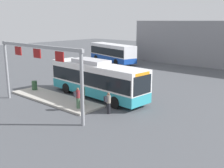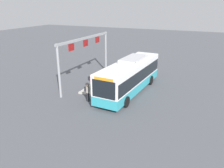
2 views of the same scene
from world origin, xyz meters
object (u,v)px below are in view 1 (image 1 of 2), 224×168
object	(u,v)px
bus_background_left	(112,52)
person_waiting_near	(83,94)
person_boarding	(108,102)
bus_main	(97,78)
trash_bin	(34,85)
person_waiting_mid	(78,97)

from	to	relation	value
bus_background_left	person_waiting_near	xyz separation A→B (m)	(14.16, -19.69, -0.73)
bus_background_left	person_boarding	size ratio (longest dim) A/B	6.36
person_boarding	bus_background_left	bearing A→B (deg)	62.19
bus_main	person_waiting_near	bearing A→B (deg)	-64.38
bus_main	bus_background_left	xyz separation A→B (m)	(-13.03, 16.92, -0.03)
person_boarding	person_waiting_near	xyz separation A→B (m)	(-2.75, -0.07, 0.16)
person_waiting_near	trash_bin	size ratio (longest dim) A/B	1.86
bus_main	person_waiting_near	world-z (taller)	bus_main
person_waiting_near	person_waiting_mid	size ratio (longest dim) A/B	1.00
person_waiting_near	trash_bin	distance (m)	7.32
bus_background_left	trash_bin	world-z (taller)	bus_background_left
person_boarding	bus_main	bearing A→B (deg)	76.54
person_waiting_near	bus_background_left	bearing A→B (deg)	2.63
person_boarding	person_waiting_near	bearing A→B (deg)	112.91
bus_background_left	person_boarding	bearing A→B (deg)	145.88
bus_background_left	person_waiting_mid	xyz separation A→B (m)	(14.53, -20.60, -0.73)
bus_main	bus_background_left	size ratio (longest dim) A/B	1.02
person_waiting_mid	trash_bin	world-z (taller)	person_waiting_mid
bus_background_left	person_waiting_near	world-z (taller)	bus_background_left
person_boarding	person_waiting_near	world-z (taller)	person_waiting_near
bus_main	bus_background_left	world-z (taller)	bus_main
bus_main	person_waiting_near	xyz separation A→B (m)	(1.13, -2.77, -0.76)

